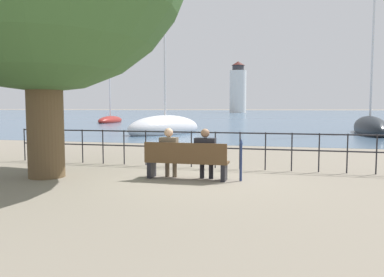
# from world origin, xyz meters

# --- Properties ---
(ground_plane) EXTENTS (1000.00, 1000.00, 0.00)m
(ground_plane) POSITION_xyz_m (0.00, 0.00, 0.00)
(ground_plane) COLOR gray
(harbor_water) EXTENTS (600.00, 300.00, 0.01)m
(harbor_water) POSITION_xyz_m (0.00, 158.36, 0.00)
(harbor_water) COLOR #47607A
(harbor_water) RESTS_ON ground_plane
(park_bench) EXTENTS (2.02, 0.45, 0.90)m
(park_bench) POSITION_xyz_m (0.00, -0.07, 0.44)
(park_bench) COLOR brown
(park_bench) RESTS_ON ground_plane
(seated_person_left) EXTENTS (0.43, 0.35, 1.23)m
(seated_person_left) POSITION_xyz_m (-0.45, 0.01, 0.68)
(seated_person_left) COLOR brown
(seated_person_left) RESTS_ON ground_plane
(seated_person_right) EXTENTS (0.50, 0.35, 1.23)m
(seated_person_right) POSITION_xyz_m (0.45, 0.01, 0.68)
(seated_person_right) COLOR black
(seated_person_right) RESTS_ON ground_plane
(promenade_railing) EXTENTS (12.06, 0.04, 1.05)m
(promenade_railing) POSITION_xyz_m (0.00, 1.82, 0.69)
(promenade_railing) COLOR black
(promenade_railing) RESTS_ON ground_plane
(closed_umbrella) EXTENTS (0.09, 0.09, 1.01)m
(closed_umbrella) POSITION_xyz_m (1.30, 0.05, 0.56)
(closed_umbrella) COLOR navy
(closed_umbrella) RESTS_ON ground_plane
(sailboat_0) EXTENTS (4.84, 6.89, 10.01)m
(sailboat_0) POSITION_xyz_m (-5.60, 15.22, 0.38)
(sailboat_0) COLOR silver
(sailboat_0) RESTS_ON ground_plane
(sailboat_1) EXTENTS (2.30, 6.29, 8.57)m
(sailboat_1) POSITION_xyz_m (-18.05, 32.11, 0.28)
(sailboat_1) COLOR maroon
(sailboat_1) RESTS_ON ground_plane
(sailboat_2) EXTENTS (2.15, 8.40, 12.15)m
(sailboat_2) POSITION_xyz_m (7.77, 18.71, 0.39)
(sailboat_2) COLOR black
(sailboat_2) RESTS_ON ground_plane
(harbor_lighthouse) EXTENTS (6.07, 6.07, 18.86)m
(harbor_lighthouse) POSITION_xyz_m (-15.37, 130.13, 8.77)
(harbor_lighthouse) COLOR white
(harbor_lighthouse) RESTS_ON ground_plane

